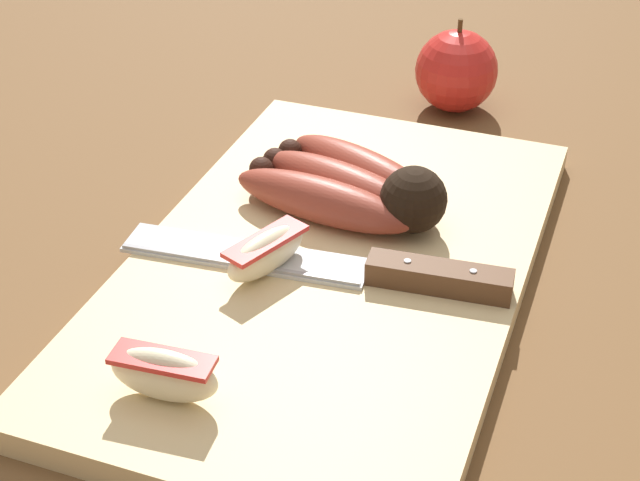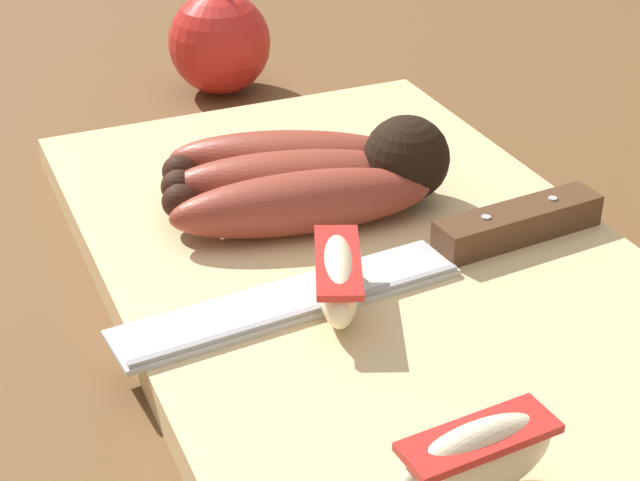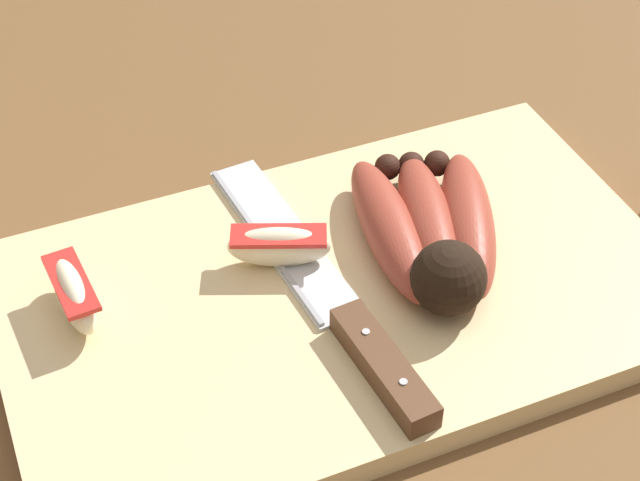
{
  "view_description": "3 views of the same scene",
  "coord_description": "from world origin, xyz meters",
  "px_view_note": "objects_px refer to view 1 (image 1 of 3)",
  "views": [
    {
      "loc": [
        -0.54,
        -0.17,
        0.42
      ],
      "look_at": [
        -0.0,
        0.02,
        0.04
      ],
      "focal_mm": 54.9,
      "sensor_mm": 36.0,
      "label": 1
    },
    {
      "loc": [
        -0.41,
        0.23,
        0.3
      ],
      "look_at": [
        0.01,
        0.05,
        0.04
      ],
      "focal_mm": 57.36,
      "sensor_mm": 36.0,
      "label": 2
    },
    {
      "loc": [
        -0.2,
        -0.42,
        0.51
      ],
      "look_at": [
        -0.0,
        0.04,
        0.04
      ],
      "focal_mm": 56.97,
      "sensor_mm": 36.0,
      "label": 3
    }
  ],
  "objects_px": {
    "banana_bunch": "(353,187)",
    "apple_wedge_near": "(266,252)",
    "whole_apple": "(459,71)",
    "apple_wedge_middle": "(164,374)",
    "chefs_knife": "(370,270)"
  },
  "relations": [
    {
      "from": "banana_bunch",
      "to": "apple_wedge_middle",
      "type": "height_order",
      "value": "banana_bunch"
    },
    {
      "from": "apple_wedge_near",
      "to": "apple_wedge_middle",
      "type": "bearing_deg",
      "value": 177.5
    },
    {
      "from": "banana_bunch",
      "to": "apple_wedge_near",
      "type": "relative_size",
      "value": 2.29
    },
    {
      "from": "banana_bunch",
      "to": "whole_apple",
      "type": "bearing_deg",
      "value": -6.16
    },
    {
      "from": "apple_wedge_near",
      "to": "apple_wedge_middle",
      "type": "xyz_separation_m",
      "value": [
        -0.14,
        0.01,
        0.0
      ]
    },
    {
      "from": "banana_bunch",
      "to": "whole_apple",
      "type": "distance_m",
      "value": 0.24
    },
    {
      "from": "apple_wedge_near",
      "to": "whole_apple",
      "type": "bearing_deg",
      "value": -9.36
    },
    {
      "from": "apple_wedge_middle",
      "to": "banana_bunch",
      "type": "bearing_deg",
      "value": -8.58
    },
    {
      "from": "apple_wedge_near",
      "to": "apple_wedge_middle",
      "type": "distance_m",
      "value": 0.14
    },
    {
      "from": "banana_bunch",
      "to": "apple_wedge_middle",
      "type": "bearing_deg",
      "value": 171.42
    },
    {
      "from": "apple_wedge_near",
      "to": "whole_apple",
      "type": "distance_m",
      "value": 0.34
    },
    {
      "from": "banana_bunch",
      "to": "apple_wedge_middle",
      "type": "xyz_separation_m",
      "value": [
        -0.24,
        0.04,
        -0.0
      ]
    },
    {
      "from": "chefs_knife",
      "to": "apple_wedge_middle",
      "type": "bearing_deg",
      "value": 154.25
    },
    {
      "from": "chefs_knife",
      "to": "apple_wedge_near",
      "type": "xyz_separation_m",
      "value": [
        -0.02,
        0.07,
        0.01
      ]
    },
    {
      "from": "banana_bunch",
      "to": "whole_apple",
      "type": "xyz_separation_m",
      "value": [
        0.24,
        -0.03,
        0.0
      ]
    }
  ]
}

